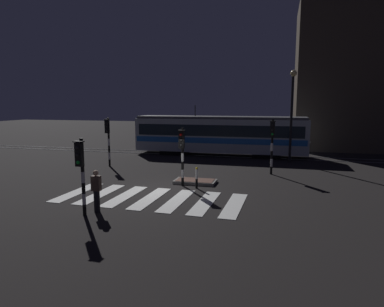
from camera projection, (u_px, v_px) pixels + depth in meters
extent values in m
plane|color=black|center=(162.00, 190.00, 16.98)|extent=(120.00, 120.00, 0.00)
cube|color=#59595E|center=(209.00, 156.00, 27.88)|extent=(80.00, 0.12, 0.03)
cube|color=#59595E|center=(212.00, 153.00, 29.25)|extent=(80.00, 0.12, 0.03)
cube|color=silver|center=(77.00, 192.00, 16.58)|extent=(0.79, 3.71, 0.02)
cube|color=silver|center=(101.00, 194.00, 16.22)|extent=(0.79, 3.71, 0.02)
cube|color=silver|center=(125.00, 196.00, 15.87)|extent=(0.79, 3.71, 0.02)
cube|color=silver|center=(150.00, 198.00, 15.51)|extent=(0.79, 3.71, 0.02)
cube|color=silver|center=(177.00, 200.00, 15.16)|extent=(0.79, 3.71, 0.02)
cube|color=silver|center=(205.00, 203.00, 14.80)|extent=(0.79, 3.71, 0.02)
cube|color=silver|center=(234.00, 205.00, 14.45)|extent=(0.79, 3.71, 0.02)
cube|color=slate|center=(195.00, 182.00, 18.51)|extent=(2.25, 1.18, 0.16)
cube|color=brown|center=(195.00, 180.00, 18.49)|extent=(2.03, 1.06, 0.02)
cylinder|color=black|center=(183.00, 182.00, 17.86)|extent=(0.14, 0.14, 0.44)
cylinder|color=white|center=(183.00, 174.00, 17.80)|extent=(0.14, 0.14, 0.44)
cylinder|color=black|center=(183.00, 165.00, 17.73)|extent=(0.14, 0.14, 0.44)
cylinder|color=white|center=(183.00, 157.00, 17.67)|extent=(0.14, 0.14, 0.44)
cylinder|color=black|center=(183.00, 149.00, 17.60)|extent=(0.14, 0.14, 0.44)
cylinder|color=white|center=(182.00, 141.00, 17.54)|extent=(0.14, 0.14, 0.44)
cylinder|color=black|center=(182.00, 132.00, 17.47)|extent=(0.14, 0.14, 0.44)
cube|color=black|center=(182.00, 140.00, 17.37)|extent=(0.28, 0.20, 0.90)
sphere|color=red|center=(181.00, 135.00, 17.22)|extent=(0.14, 0.14, 0.14)
sphere|color=black|center=(181.00, 140.00, 17.26)|extent=(0.14, 0.14, 0.14)
sphere|color=black|center=(181.00, 146.00, 17.30)|extent=(0.14, 0.14, 0.14)
cube|color=black|center=(181.00, 130.00, 17.29)|extent=(0.36, 0.24, 0.04)
cylinder|color=black|center=(85.00, 210.00, 13.18)|extent=(0.14, 0.14, 0.43)
cylinder|color=white|center=(84.00, 199.00, 13.12)|extent=(0.14, 0.14, 0.43)
cylinder|color=black|center=(83.00, 188.00, 13.05)|extent=(0.14, 0.14, 0.43)
cylinder|color=white|center=(83.00, 177.00, 12.99)|extent=(0.14, 0.14, 0.43)
cylinder|color=black|center=(82.00, 166.00, 12.92)|extent=(0.14, 0.14, 0.43)
cylinder|color=white|center=(82.00, 155.00, 12.86)|extent=(0.14, 0.14, 0.43)
cylinder|color=black|center=(81.00, 144.00, 12.80)|extent=(0.14, 0.14, 0.43)
cube|color=black|center=(79.00, 155.00, 12.69)|extent=(0.28, 0.20, 0.90)
sphere|color=black|center=(77.00, 147.00, 12.54)|extent=(0.14, 0.14, 0.14)
sphere|color=black|center=(78.00, 155.00, 12.58)|extent=(0.14, 0.14, 0.14)
sphere|color=green|center=(78.00, 162.00, 12.63)|extent=(0.14, 0.14, 0.14)
cube|color=black|center=(79.00, 142.00, 12.62)|extent=(0.36, 0.24, 0.04)
cylinder|color=black|center=(110.00, 163.00, 23.39)|extent=(0.14, 0.14, 0.48)
cylinder|color=white|center=(109.00, 156.00, 23.31)|extent=(0.14, 0.14, 0.48)
cylinder|color=black|center=(109.00, 149.00, 23.24)|extent=(0.14, 0.14, 0.48)
cylinder|color=white|center=(109.00, 142.00, 23.17)|extent=(0.14, 0.14, 0.48)
cylinder|color=black|center=(109.00, 135.00, 23.10)|extent=(0.14, 0.14, 0.48)
cylinder|color=white|center=(108.00, 128.00, 23.03)|extent=(0.14, 0.14, 0.48)
cylinder|color=black|center=(108.00, 121.00, 22.96)|extent=(0.14, 0.14, 0.48)
cube|color=black|center=(107.00, 127.00, 22.85)|extent=(0.28, 0.20, 0.90)
sphere|color=black|center=(106.00, 122.00, 22.70)|extent=(0.14, 0.14, 0.14)
sphere|color=black|center=(106.00, 127.00, 22.74)|extent=(0.14, 0.14, 0.14)
sphere|color=black|center=(106.00, 131.00, 22.79)|extent=(0.14, 0.14, 0.14)
cube|color=black|center=(107.00, 119.00, 22.78)|extent=(0.36, 0.24, 0.04)
cylinder|color=black|center=(271.00, 170.00, 20.75)|extent=(0.14, 0.14, 0.48)
cylinder|color=white|center=(271.00, 163.00, 20.68)|extent=(0.14, 0.14, 0.48)
cylinder|color=black|center=(272.00, 155.00, 20.61)|extent=(0.14, 0.14, 0.48)
cylinder|color=white|center=(272.00, 147.00, 20.54)|extent=(0.14, 0.14, 0.48)
cylinder|color=black|center=(272.00, 139.00, 20.46)|extent=(0.14, 0.14, 0.48)
cylinder|color=white|center=(273.00, 131.00, 20.39)|extent=(0.14, 0.14, 0.48)
cylinder|color=black|center=(273.00, 123.00, 20.32)|extent=(0.14, 0.14, 0.48)
cube|color=black|center=(273.00, 129.00, 20.21)|extent=(0.28, 0.20, 0.90)
sphere|color=black|center=(273.00, 125.00, 20.06)|extent=(0.14, 0.14, 0.14)
sphere|color=black|center=(272.00, 130.00, 20.11)|extent=(0.14, 0.14, 0.14)
sphere|color=green|center=(272.00, 134.00, 20.15)|extent=(0.14, 0.14, 0.14)
cube|color=black|center=(273.00, 121.00, 20.14)|extent=(0.36, 0.24, 0.04)
cylinder|color=black|center=(291.00, 118.00, 24.44)|extent=(0.18, 0.18, 6.54)
cylinder|color=black|center=(293.00, 73.00, 23.55)|extent=(0.10, 0.90, 0.10)
sphere|color=#F9E08C|center=(294.00, 73.00, 23.13)|extent=(0.44, 0.44, 0.44)
cube|color=#B2BCC1|center=(220.00, 135.00, 28.12)|extent=(14.08, 2.50, 2.70)
cube|color=blue|center=(217.00, 141.00, 26.96)|extent=(13.79, 0.04, 0.44)
cube|color=blue|center=(222.00, 138.00, 29.39)|extent=(13.79, 0.04, 0.44)
cube|color=black|center=(217.00, 131.00, 26.85)|extent=(13.37, 0.03, 0.90)
cube|color=#4C4C51|center=(220.00, 118.00, 27.91)|extent=(13.79, 2.30, 0.20)
cylinder|color=#262628|center=(195.00, 111.00, 28.37)|extent=(0.08, 0.08, 1.00)
cube|color=black|center=(267.00, 155.00, 27.38)|extent=(2.20, 2.00, 0.35)
cube|color=black|center=(175.00, 151.00, 29.32)|extent=(2.20, 2.00, 0.35)
sphere|color=#F9F2CC|center=(309.00, 142.00, 26.40)|extent=(0.24, 0.24, 0.24)
cylinder|color=black|center=(97.00, 201.00, 13.53)|extent=(0.24, 0.24, 0.88)
cube|color=#4C382D|center=(96.00, 183.00, 13.43)|extent=(0.36, 0.22, 0.60)
sphere|color=tan|center=(96.00, 173.00, 13.36)|extent=(0.22, 0.22, 0.22)
cylinder|color=black|center=(197.00, 183.00, 17.34)|extent=(0.12, 0.12, 0.50)
cylinder|color=white|center=(197.00, 174.00, 17.26)|extent=(0.12, 0.12, 0.50)
sphere|color=yellow|center=(197.00, 168.00, 17.22)|extent=(0.12, 0.12, 0.12)
cube|color=#42382D|center=(382.00, 77.00, 31.58)|extent=(15.45, 8.00, 13.55)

